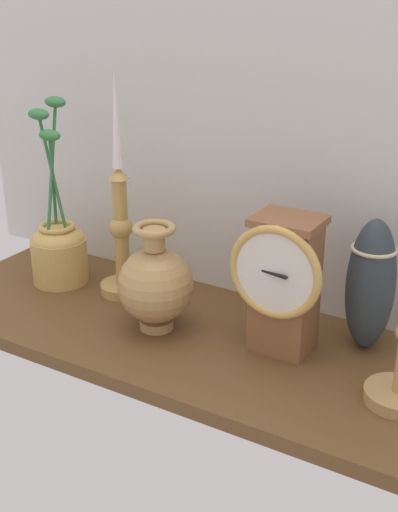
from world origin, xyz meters
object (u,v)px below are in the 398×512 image
at_px(mantel_clock, 283,282).
at_px(tall_ceramic_vase, 371,285).
at_px(brass_vase_bulbous, 156,284).
at_px(brass_vase_jar, 59,245).
at_px(candlestick_tall_left, 121,229).

distance_m(mantel_clock, tall_ceramic_vase, 0.14).
bearing_deg(mantel_clock, tall_ceramic_vase, 34.12).
height_order(brass_vase_bulbous, tall_ceramic_vase, tall_ceramic_vase).
bearing_deg(tall_ceramic_vase, brass_vase_jar, -174.63).
xyz_separation_m(candlestick_tall_left, brass_vase_bulbous, (0.13, -0.08, -0.04)).
xyz_separation_m(brass_vase_bulbous, tall_ceramic_vase, (0.32, 0.12, 0.03)).
xyz_separation_m(candlestick_tall_left, tall_ceramic_vase, (0.45, 0.03, -0.02)).
bearing_deg(candlestick_tall_left, brass_vase_jar, -170.92).
xyz_separation_m(brass_vase_jar, tall_ceramic_vase, (0.59, 0.06, 0.04)).
height_order(mantel_clock, candlestick_tall_left, candlestick_tall_left).
bearing_deg(brass_vase_bulbous, tall_ceramic_vase, 20.10).
distance_m(brass_vase_bulbous, brass_vase_jar, 0.27).
distance_m(candlestick_tall_left, brass_vase_bulbous, 0.16).
bearing_deg(mantel_clock, brass_vase_jar, 177.42).
distance_m(brass_vase_bulbous, tall_ceramic_vase, 0.34).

